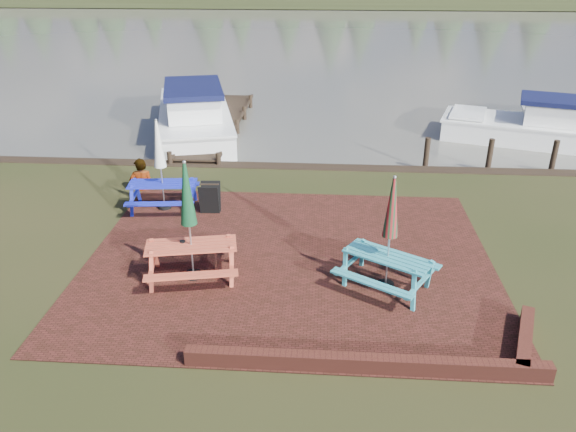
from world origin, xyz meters
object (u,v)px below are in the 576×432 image
(boat_jetty, at_px, (195,117))
(boat_near, at_px, (544,129))
(chalkboard, at_px, (210,198))
(jetty, at_px, (218,124))
(picnic_table_blue, at_px, (162,179))
(picnic_table_teal, at_px, (388,251))
(person, at_px, (139,159))
(picnic_table_red, at_px, (191,239))

(boat_jetty, distance_m, boat_near, 13.11)
(chalkboard, relative_size, jetty, 0.09)
(picnic_table_blue, xyz_separation_m, jetty, (0.03, 7.76, -0.74))
(picnic_table_blue, bearing_deg, picnic_table_teal, -38.09)
(chalkboard, xyz_separation_m, person, (-2.30, 1.45, 0.51))
(picnic_table_blue, xyz_separation_m, boat_jetty, (-0.82, 7.48, -0.40))
(picnic_table_teal, bearing_deg, boat_near, 89.39)
(picnic_table_blue, height_order, person, picnic_table_blue)
(picnic_table_red, height_order, person, picnic_table_red)
(picnic_table_blue, bearing_deg, boat_jetty, 90.34)
(picnic_table_blue, xyz_separation_m, boat_near, (12.29, 7.14, -0.49))
(picnic_table_teal, bearing_deg, picnic_table_blue, 179.37)
(boat_near, bearing_deg, person, 131.36)
(picnic_table_blue, relative_size, boat_near, 0.33)
(boat_jetty, bearing_deg, picnic_table_blue, -97.96)
(jetty, relative_size, person, 4.84)
(picnic_table_teal, xyz_separation_m, boat_near, (6.70, 10.65, -0.49))
(picnic_table_red, height_order, boat_near, picnic_table_red)
(picnic_table_red, relative_size, boat_near, 0.35)
(boat_near, bearing_deg, picnic_table_teal, 165.36)
(picnic_table_teal, height_order, picnic_table_red, picnic_table_red)
(chalkboard, bearing_deg, picnic_table_teal, -41.02)
(picnic_table_red, xyz_separation_m, boat_near, (10.74, 10.54, -0.54))
(chalkboard, bearing_deg, picnic_table_blue, 168.49)
(picnic_table_red, bearing_deg, jetty, 86.65)
(boat_jetty, bearing_deg, chalkboard, -88.83)
(picnic_table_teal, relative_size, person, 1.30)
(boat_jetty, relative_size, person, 4.29)
(picnic_table_blue, distance_m, jetty, 7.79)
(chalkboard, relative_size, person, 0.44)
(picnic_table_red, distance_m, picnic_table_blue, 3.74)
(boat_jetty, height_order, person, person)
(person, bearing_deg, picnic_table_teal, 127.24)
(chalkboard, xyz_separation_m, boat_near, (11.00, 7.32, -0.06))
(picnic_table_blue, distance_m, boat_near, 14.22)
(picnic_table_red, xyz_separation_m, boat_jetty, (-2.37, 10.89, -0.45))
(picnic_table_blue, xyz_separation_m, chalkboard, (1.29, -0.19, -0.43))
(picnic_table_teal, bearing_deg, picnic_table_red, -150.04)
(picnic_table_teal, relative_size, boat_near, 0.33)
(chalkboard, relative_size, boat_near, 0.11)
(picnic_table_red, relative_size, boat_jetty, 0.32)
(jetty, xyz_separation_m, person, (-1.04, -6.49, 0.82))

